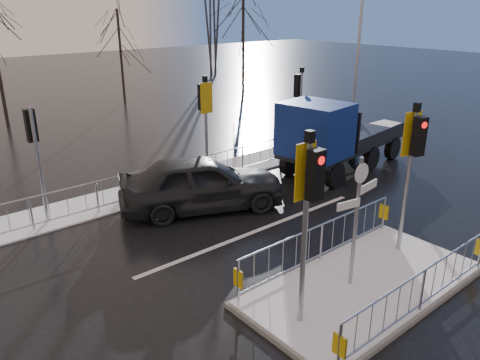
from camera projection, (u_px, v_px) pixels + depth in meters
ground at (364, 287)px, 10.96m from camera, size 120.00×120.00×0.00m
snow_verge at (170, 185)px, 17.14m from camera, size 30.00×2.00×0.04m
lane_markings at (376, 293)px, 10.72m from camera, size 8.00×11.38×0.01m
traffic_island at (365, 273)px, 10.83m from camera, size 6.00×3.04×4.15m
far_kerb_fixtures at (183, 161)px, 16.60m from camera, size 18.00×0.65×3.83m
car_far_lane at (202, 183)px, 14.90m from camera, size 5.63×4.01×1.78m
flatbed_truck at (328, 136)px, 17.73m from camera, size 6.59×3.12×2.94m
tree_far_b at (119, 38)px, 30.34m from camera, size 3.25×3.25×6.14m
tree_far_c at (243, 21)px, 32.64m from camera, size 4.00×4.00×7.55m
street_lamp_right at (359, 46)px, 21.87m from camera, size 1.25×0.18×8.00m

